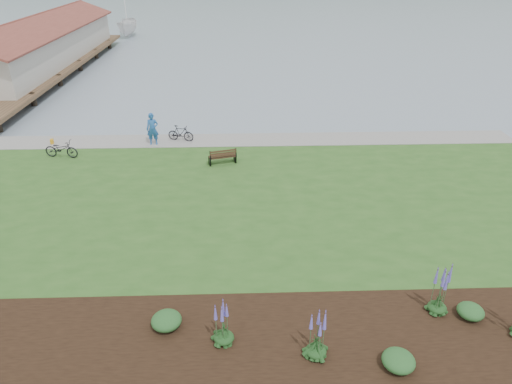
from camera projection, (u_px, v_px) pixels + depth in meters
ground at (244, 199)px, 22.64m from camera, size 600.00×600.00×0.00m
lawn at (244, 216)px, 20.78m from camera, size 34.00×20.00×0.40m
shoreline_path at (243, 140)px, 28.54m from camera, size 34.00×2.20×0.03m
garden_bed at (346, 339)px, 13.88m from camera, size 24.00×4.40×0.04m
pier_pavilion at (39, 45)px, 45.10m from camera, size 8.00×36.00×5.40m
park_bench at (223, 156)px, 25.15m from camera, size 1.59×0.97×0.92m
person at (152, 126)px, 27.36m from camera, size 0.86×0.60×2.32m
bicycle_a at (61, 149)px, 25.95m from camera, size 0.98×2.02×1.02m
bicycle_b at (181, 133)px, 28.20m from camera, size 0.89×1.72×0.99m
sailboat at (129, 37)px, 65.22m from camera, size 11.11×11.30×28.38m
pannier at (52, 142)px, 27.90m from camera, size 0.25×0.33×0.31m
echium_0 at (317, 337)px, 13.00m from camera, size 0.62×0.62×1.80m
echium_1 at (441, 289)px, 14.53m from camera, size 0.62×0.62×2.11m
echium_4 at (223, 324)px, 13.46m from camera, size 0.62×0.62×1.80m
shrub_0 at (166, 320)px, 14.23m from camera, size 0.95×0.95×0.48m
shrub_1 at (398, 361)px, 12.84m from camera, size 0.94×0.94×0.47m
shrub_2 at (471, 311)px, 14.64m from camera, size 0.85×0.85×0.42m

